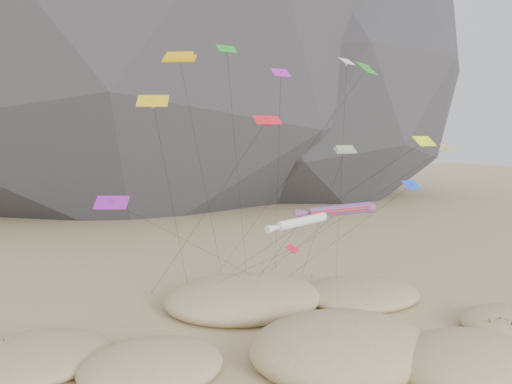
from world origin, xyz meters
The scene contains 9 objects.
ground centered at (0.00, 0.00, 0.00)m, with size 500.00×500.00×0.00m, color #CCB789.
dunes centered at (-2.00, 5.13, 0.76)m, with size 51.22×39.00×4.41m.
dune_grass centered at (-1.30, 3.34, 0.84)m, with size 42.37×28.48×1.43m.
kite_stakes centered at (1.47, 23.88, 0.15)m, with size 22.46×3.32×0.30m.
rainbow_tube_kite centered at (5.43, 9.35, 10.71)m, with size 6.94×16.96×11.53m.
white_tube_kite centered at (1.14, 8.54, 10.03)m, with size 6.47×13.56×10.68m.
orange_parafoil centered at (-7.10, 16.44, 24.33)m, with size 8.11×7.87×25.10m.
multi_parafoil centered at (6.36, 9.83, 15.92)m, with size 5.14×16.59×16.58m.
delta_kites centered at (2.74, 11.03, 17.92)m, with size 34.66×20.73×25.52m.
Camera 1 is at (-18.31, -29.14, 17.15)m, focal length 35.00 mm.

